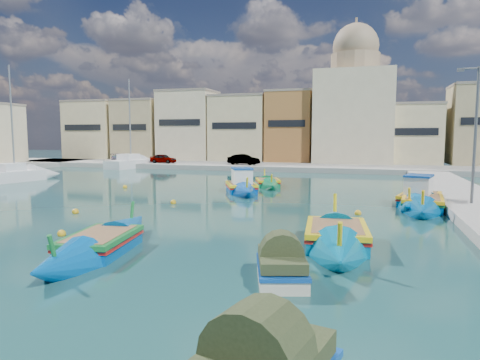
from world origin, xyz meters
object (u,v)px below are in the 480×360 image
at_px(luzzu_turquoise_cabin, 419,199).
at_px(luzzu_cyan_mid, 422,204).
at_px(luzzu_cyan_south, 336,238).
at_px(yacht_midnorth, 28,175).
at_px(luzzu_green, 268,184).
at_px(tender_near, 281,268).
at_px(yacht_north, 139,164).
at_px(luzzu_blue_cabin, 241,188).
at_px(luzzu_blue_south, 101,245).
at_px(church_block, 354,104).
at_px(quay_street_lamp, 474,134).

height_order(luzzu_turquoise_cabin, luzzu_cyan_mid, luzzu_turquoise_cabin).
distance_m(luzzu_cyan_south, yacht_midnorth, 33.98).
distance_m(luzzu_cyan_mid, luzzu_green, 13.82).
distance_m(tender_near, yacht_north, 46.93).
distance_m(luzzu_turquoise_cabin, luzzu_cyan_south, 12.06).
bearing_deg(luzzu_blue_cabin, luzzu_blue_south, -91.14).
distance_m(luzzu_green, yacht_midnorth, 23.04).
height_order(tender_near, yacht_midnorth, yacht_midnorth).
bearing_deg(luzzu_turquoise_cabin, yacht_midnorth, 171.60).
bearing_deg(yacht_north, luzzu_green, -36.83).
xyz_separation_m(luzzu_blue_cabin, yacht_midnorth, (-21.87, 2.47, 0.10)).
height_order(luzzu_blue_cabin, luzzu_cyan_south, luzzu_blue_cabin).
distance_m(luzzu_turquoise_cabin, luzzu_blue_cabin, 12.43).
xyz_separation_m(church_block, luzzu_green, (-6.07, -25.53, -8.18)).
bearing_deg(yacht_midnorth, luzzu_cyan_south, -28.69).
xyz_separation_m(luzzu_cyan_mid, luzzu_cyan_south, (-4.24, -9.75, 0.02)).
bearing_deg(church_block, luzzu_green, -103.39).
distance_m(luzzu_blue_south, yacht_midnorth, 29.23).
height_order(church_block, luzzu_cyan_south, church_block).
bearing_deg(luzzu_cyan_mid, luzzu_green, 143.28).
xyz_separation_m(church_block, yacht_midnorth, (-29.05, -27.22, -7.96)).
xyz_separation_m(yacht_north, yacht_midnorth, (-1.73, -17.60, -0.03)).
xyz_separation_m(quay_street_lamp, luzzu_turquoise_cabin, (-2.46, 1.76, -3.98)).
height_order(luzzu_green, yacht_north, yacht_north).
bearing_deg(tender_near, yacht_midnorth, 143.70).
distance_m(luzzu_blue_south, luzzu_cyan_south, 8.97).
bearing_deg(tender_near, luzzu_cyan_mid, 68.93).
bearing_deg(luzzu_cyan_mid, luzzu_cyan_south, -113.53).
bearing_deg(luzzu_cyan_mid, luzzu_blue_cabin, 161.42).
bearing_deg(luzzu_blue_cabin, luzzu_green, 75.18).
relative_size(luzzu_blue_cabin, yacht_north, 0.67).
height_order(quay_street_lamp, yacht_north, yacht_north).
relative_size(luzzu_green, luzzu_cyan_south, 0.78).
xyz_separation_m(church_block, yacht_north, (-27.31, -9.62, -7.92)).
distance_m(quay_street_lamp, yacht_midnorth, 37.32).
distance_m(luzzu_turquoise_cabin, yacht_north, 39.44).
bearing_deg(luzzu_cyan_south, luzzu_blue_cabin, 119.82).
height_order(church_block, luzzu_blue_cabin, church_block).
bearing_deg(yacht_midnorth, luzzu_cyan_mid, -10.92).
relative_size(luzzu_cyan_mid, yacht_midnorth, 0.80).
distance_m(quay_street_lamp, luzzu_blue_cabin, 15.75).
height_order(quay_street_lamp, luzzu_cyan_south, quay_street_lamp).
bearing_deg(luzzu_green, luzzu_blue_cabin, -104.82).
height_order(luzzu_cyan_mid, luzzu_cyan_south, luzzu_cyan_south).
bearing_deg(yacht_midnorth, luzzu_blue_cabin, -6.45).
height_order(luzzu_blue_south, luzzu_cyan_south, luzzu_cyan_south).
relative_size(luzzu_cyan_mid, yacht_north, 0.74).
distance_m(tender_near, yacht_midnorth, 35.37).
height_order(quay_street_lamp, luzzu_green, quay_street_lamp).
relative_size(luzzu_blue_cabin, luzzu_blue_south, 0.94).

